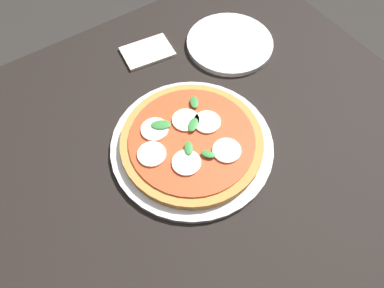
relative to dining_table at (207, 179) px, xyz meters
name	(u,v)px	position (x,y,z in m)	size (l,w,h in m)	color
ground_plane	(201,250)	(0.00, 0.00, -0.64)	(6.00, 6.00, 0.00)	#2D2B28
dining_table	(207,179)	(0.00, 0.00, 0.00)	(1.11, 1.06, 0.75)	black
serving_tray	(192,145)	(-0.01, 0.04, 0.11)	(0.36, 0.36, 0.01)	silver
pizza	(191,141)	(-0.02, 0.05, 0.13)	(0.32, 0.32, 0.03)	#C6843F
plate_white	(230,43)	(0.25, 0.26, 0.11)	(0.23, 0.23, 0.01)	white
napkin	(147,52)	(0.05, 0.36, 0.11)	(0.13, 0.09, 0.01)	white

